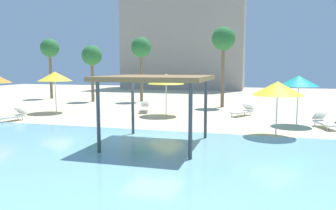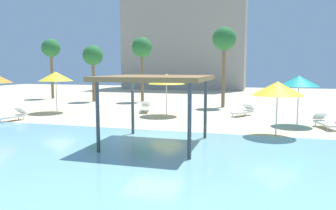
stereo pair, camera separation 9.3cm
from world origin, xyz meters
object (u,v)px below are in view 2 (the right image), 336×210
object	(u,v)px
beach_umbrella_teal_3	(299,81)
lounge_chair_3	(243,111)
beach_umbrella_yellow_6	(166,79)
palm_tree_1	(93,56)
lounge_chair_5	(12,116)
lounge_chair_4	(325,122)
lounge_chair_2	(145,107)
palm_tree_0	(51,49)
beach_umbrella_yellow_1	(278,88)
beach_umbrella_yellow_5	(56,76)
shade_pavilion	(156,80)
palm_tree_3	(142,49)
palm_tree_2	(224,41)

from	to	relation	value
beach_umbrella_teal_3	lounge_chair_3	bearing A→B (deg)	137.38
beach_umbrella_yellow_6	palm_tree_1	bearing A→B (deg)	143.19
lounge_chair_3	lounge_chair_5	distance (m)	14.71
lounge_chair_4	palm_tree_1	size ratio (longest dim) A/B	0.37
lounge_chair_2	palm_tree_0	world-z (taller)	palm_tree_0
beach_umbrella_yellow_1	lounge_chair_4	size ratio (longest dim) A/B	1.31
beach_umbrella_yellow_6	lounge_chair_3	xyz separation A→B (m)	(5.03, 1.25, -2.15)
beach_umbrella_yellow_1	lounge_chair_3	xyz separation A→B (m)	(-1.75, 6.26, -1.94)
beach_umbrella_yellow_5	lounge_chair_2	bearing A→B (deg)	17.58
shade_pavilion	lounge_chair_5	world-z (taller)	shade_pavilion
beach_umbrella_yellow_5	lounge_chair_2	size ratio (longest dim) A/B	1.48
palm_tree_1	palm_tree_3	bearing A→B (deg)	14.43
beach_umbrella_yellow_1	lounge_chair_5	distance (m)	15.35
shade_pavilion	lounge_chair_2	distance (m)	10.52
beach_umbrella_teal_3	shade_pavilion	bearing A→B (deg)	-133.26
palm_tree_0	lounge_chair_5	bearing A→B (deg)	-63.85
palm_tree_1	palm_tree_3	size ratio (longest dim) A/B	0.88
lounge_chair_5	palm_tree_2	size ratio (longest dim) A/B	0.31
shade_pavilion	lounge_chair_5	size ratio (longest dim) A/B	2.12
beach_umbrella_yellow_6	lounge_chair_2	bearing A→B (deg)	147.24
beach_umbrella_yellow_1	palm_tree_0	distance (m)	25.75
beach_umbrella_yellow_5	lounge_chair_3	bearing A→B (deg)	8.17
beach_umbrella_yellow_5	lounge_chair_3	xyz separation A→B (m)	(13.12, 1.88, -2.28)
beach_umbrella_yellow_6	lounge_chair_5	bearing A→B (deg)	-151.07
palm_tree_1	palm_tree_2	size ratio (longest dim) A/B	0.82
lounge_chair_5	palm_tree_1	distance (m)	12.22
beach_umbrella_yellow_5	palm_tree_3	distance (m)	9.63
lounge_chair_3	palm_tree_0	xyz separation A→B (m)	(-19.96, 7.30, 4.78)
beach_umbrella_yellow_5	palm_tree_2	xyz separation A→B (m)	(11.30, 6.39, 2.78)
beach_umbrella_yellow_5	lounge_chair_5	size ratio (longest dim) A/B	1.48
beach_umbrella_yellow_6	lounge_chair_4	distance (m)	9.89
shade_pavilion	palm_tree_3	distance (m)	17.65
beach_umbrella_yellow_6	palm_tree_2	world-z (taller)	palm_tree_2
beach_umbrella_yellow_1	palm_tree_2	bearing A→B (deg)	108.43
lounge_chair_5	palm_tree_0	world-z (taller)	palm_tree_0
lounge_chair_4	beach_umbrella_yellow_6	bearing A→B (deg)	-117.33
lounge_chair_4	palm_tree_3	xyz separation A→B (m)	(-14.10, 10.11, 4.66)
beach_umbrella_yellow_6	palm_tree_3	world-z (taller)	palm_tree_3
lounge_chair_5	beach_umbrella_yellow_6	bearing A→B (deg)	135.53
beach_umbrella_yellow_1	lounge_chair_4	bearing A→B (deg)	48.11
palm_tree_2	beach_umbrella_teal_3	bearing A→B (deg)	-56.23
beach_umbrella_yellow_1	lounge_chair_3	size ratio (longest dim) A/B	1.36
beach_umbrella_teal_3	palm_tree_3	bearing A→B (deg)	143.01
palm_tree_2	palm_tree_3	world-z (taller)	palm_tree_2
beach_umbrella_yellow_5	lounge_chair_4	size ratio (longest dim) A/B	1.48
lounge_chair_4	palm_tree_0	world-z (taller)	palm_tree_0
lounge_chair_2	palm_tree_2	size ratio (longest dim) A/B	0.31
beach_umbrella_yellow_1	lounge_chair_3	world-z (taller)	beach_umbrella_yellow_1
palm_tree_0	palm_tree_2	world-z (taller)	palm_tree_2
beach_umbrella_yellow_6	lounge_chair_4	world-z (taller)	beach_umbrella_yellow_6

